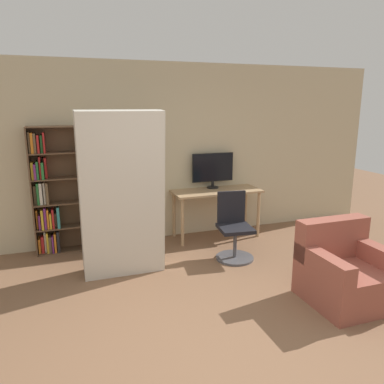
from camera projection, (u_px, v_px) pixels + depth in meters
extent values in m
plane|color=brown|center=(232.00, 365.00, 3.07)|extent=(16.00, 16.00, 0.00)
cube|color=#C6B793|center=(145.00, 154.00, 5.69)|extent=(8.00, 0.06, 2.70)
cube|color=tan|center=(216.00, 191.00, 5.88)|extent=(1.39, 0.57, 0.03)
cylinder|color=tan|center=(182.00, 222.00, 5.56)|extent=(0.05, 0.05, 0.74)
cylinder|color=tan|center=(258.00, 214.00, 5.97)|extent=(0.05, 0.05, 0.74)
cylinder|color=tan|center=(174.00, 214.00, 5.97)|extent=(0.05, 0.05, 0.74)
cylinder|color=tan|center=(245.00, 207.00, 6.38)|extent=(0.05, 0.05, 0.74)
cylinder|color=black|center=(213.00, 187.00, 6.03)|extent=(0.19, 0.19, 0.02)
cylinder|color=black|center=(213.00, 184.00, 6.02)|extent=(0.04, 0.04, 0.10)
cube|color=black|center=(213.00, 167.00, 5.96)|extent=(0.69, 0.02, 0.46)
cube|color=black|center=(213.00, 167.00, 5.96)|extent=(0.67, 0.03, 0.43)
cylinder|color=#4C4C51|center=(235.00, 258.00, 5.16)|extent=(0.52, 0.52, 0.03)
cylinder|color=#4C4C51|center=(235.00, 244.00, 5.12)|extent=(0.05, 0.05, 0.38)
cube|color=black|center=(235.00, 229.00, 5.07)|extent=(0.49, 0.49, 0.05)
cube|color=black|center=(231.00, 207.00, 5.20)|extent=(0.40, 0.09, 0.45)
cube|color=brown|center=(32.00, 193.00, 5.13)|extent=(0.02, 0.26, 1.80)
cube|color=brown|center=(85.00, 189.00, 5.36)|extent=(0.02, 0.26, 1.80)
cube|color=brown|center=(59.00, 189.00, 5.35)|extent=(0.72, 0.02, 1.80)
cube|color=brown|center=(64.00, 250.00, 5.45)|extent=(0.69, 0.22, 0.02)
cube|color=brown|center=(62.00, 227.00, 5.36)|extent=(0.69, 0.22, 0.02)
cube|color=brown|center=(60.00, 203.00, 5.28)|extent=(0.69, 0.22, 0.02)
cube|color=brown|center=(58.00, 178.00, 5.20)|extent=(0.69, 0.22, 0.02)
cube|color=brown|center=(56.00, 153.00, 5.12)|extent=(0.69, 0.22, 0.02)
cube|color=brown|center=(54.00, 127.00, 5.04)|extent=(0.69, 0.22, 0.02)
cube|color=orange|center=(40.00, 245.00, 5.33)|extent=(0.03, 0.16, 0.21)
cube|color=red|center=(43.00, 244.00, 5.33)|extent=(0.04, 0.12, 0.24)
cube|color=silver|center=(45.00, 241.00, 5.36)|extent=(0.02, 0.13, 0.30)
cube|color=gold|center=(48.00, 242.00, 5.33)|extent=(0.03, 0.14, 0.30)
cube|color=brown|center=(50.00, 243.00, 5.36)|extent=(0.04, 0.18, 0.24)
cube|color=#7A2D84|center=(53.00, 244.00, 5.33)|extent=(0.02, 0.14, 0.24)
cube|color=orange|center=(55.00, 242.00, 5.34)|extent=(0.03, 0.13, 0.28)
cube|color=#232328|center=(58.00, 241.00, 5.37)|extent=(0.03, 0.17, 0.30)
cube|color=orange|center=(37.00, 219.00, 5.26)|extent=(0.02, 0.13, 0.27)
cube|color=#7A2D84|center=(40.00, 222.00, 5.24)|extent=(0.03, 0.14, 0.20)
cube|color=gold|center=(42.00, 219.00, 5.23)|extent=(0.03, 0.16, 0.28)
cube|color=#7A2D84|center=(45.00, 218.00, 5.26)|extent=(0.03, 0.16, 0.30)
cube|color=orange|center=(48.00, 219.00, 5.25)|extent=(0.03, 0.14, 0.28)
cube|color=gold|center=(51.00, 221.00, 5.26)|extent=(0.02, 0.13, 0.22)
cube|color=red|center=(53.00, 218.00, 5.28)|extent=(0.03, 0.15, 0.28)
cube|color=brown|center=(56.00, 220.00, 5.34)|extent=(0.03, 0.14, 0.21)
cube|color=teal|center=(58.00, 217.00, 5.30)|extent=(0.04, 0.17, 0.30)
cube|color=brown|center=(35.00, 195.00, 5.18)|extent=(0.04, 0.14, 0.26)
cube|color=#287A38|center=(38.00, 194.00, 5.16)|extent=(0.03, 0.16, 0.30)
cube|color=silver|center=(41.00, 193.00, 5.18)|extent=(0.04, 0.17, 0.30)
cube|color=silver|center=(44.00, 193.00, 5.21)|extent=(0.03, 0.15, 0.30)
cube|color=brown|center=(47.00, 193.00, 5.16)|extent=(0.03, 0.13, 0.30)
cube|color=gold|center=(32.00, 171.00, 5.06)|extent=(0.03, 0.13, 0.24)
cube|color=#7A2D84|center=(35.00, 172.00, 5.08)|extent=(0.03, 0.18, 0.21)
cube|color=#287A38|center=(38.00, 170.00, 5.09)|extent=(0.03, 0.17, 0.24)
cube|color=red|center=(40.00, 168.00, 5.11)|extent=(0.02, 0.18, 0.30)
cube|color=#287A38|center=(43.00, 171.00, 5.10)|extent=(0.03, 0.18, 0.23)
cube|color=red|center=(46.00, 168.00, 5.15)|extent=(0.03, 0.14, 0.28)
cube|color=brown|center=(29.00, 143.00, 5.00)|extent=(0.02, 0.18, 0.28)
cube|color=orange|center=(32.00, 143.00, 4.99)|extent=(0.03, 0.15, 0.27)
cube|color=brown|center=(35.00, 143.00, 5.01)|extent=(0.03, 0.17, 0.27)
cube|color=red|center=(38.00, 144.00, 5.01)|extent=(0.03, 0.15, 0.24)
cube|color=#287A38|center=(41.00, 144.00, 5.05)|extent=(0.03, 0.15, 0.24)
cube|color=red|center=(44.00, 143.00, 5.03)|extent=(0.02, 0.18, 0.27)
cube|color=beige|center=(123.00, 197.00, 4.43)|extent=(0.98, 0.34, 2.02)
cube|color=beige|center=(163.00, 194.00, 4.59)|extent=(0.01, 0.34, 1.98)
cube|color=beige|center=(120.00, 193.00, 4.62)|extent=(0.98, 0.29, 2.02)
cube|color=beige|center=(158.00, 190.00, 4.78)|extent=(0.01, 0.29, 1.98)
cube|color=#934C3D|center=(348.00, 284.00, 4.00)|extent=(0.85, 0.80, 0.40)
cube|color=#934C3D|center=(332.00, 238.00, 4.18)|extent=(0.85, 0.20, 0.45)
cube|color=#934C3D|center=(323.00, 263.00, 3.82)|extent=(0.16, 0.80, 0.20)
cube|color=#934C3D|center=(376.00, 254.00, 4.05)|extent=(0.16, 0.80, 0.20)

